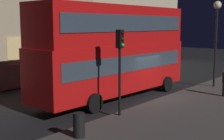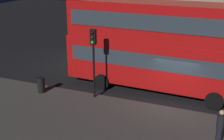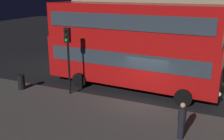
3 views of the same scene
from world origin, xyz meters
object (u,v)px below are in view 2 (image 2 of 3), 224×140
object	(u,v)px
traffic_light_near_kerb	(93,49)
litter_bin	(41,85)
double_decker_bus	(157,43)
pedestrian	(220,127)

from	to	relation	value
traffic_light_near_kerb	litter_bin	distance (m)	4.11
double_decker_bus	traffic_light_near_kerb	world-z (taller)	double_decker_bus
pedestrian	traffic_light_near_kerb	bearing A→B (deg)	-168.80
traffic_light_near_kerb	litter_bin	xyz separation A→B (m)	(-3.27, -0.60, -2.42)
double_decker_bus	pedestrian	bearing A→B (deg)	-48.46
double_decker_bus	pedestrian	world-z (taller)	double_decker_bus
double_decker_bus	traffic_light_near_kerb	distance (m)	3.96
double_decker_bus	traffic_light_near_kerb	size ratio (longest dim) A/B	2.79
traffic_light_near_kerb	pedestrian	world-z (taller)	traffic_light_near_kerb
traffic_light_near_kerb	pedestrian	size ratio (longest dim) A/B	2.44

